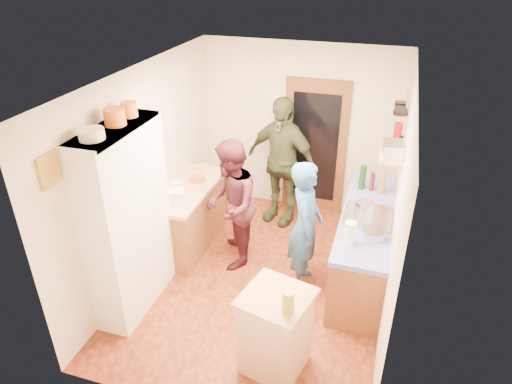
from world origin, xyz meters
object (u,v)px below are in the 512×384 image
at_px(person_back, 282,162).
at_px(person_left, 233,203).
at_px(island_base, 275,334).
at_px(person_hob, 308,227).
at_px(right_counter_base, 364,246).
at_px(hutch_body, 128,221).

bearing_deg(person_back, person_left, -87.96).
distance_m(island_base, person_hob, 1.41).
xyz_separation_m(island_base, person_back, (-0.66, 2.73, 0.55)).
xyz_separation_m(person_hob, person_back, (-0.68, 1.39, 0.15)).
distance_m(person_hob, person_left, 1.04).
distance_m(person_left, person_back, 1.22).
height_order(right_counter_base, person_left, person_left).
relative_size(right_counter_base, person_hob, 1.32).
bearing_deg(hutch_body, person_back, 62.82).
bearing_deg(hutch_body, person_left, 53.01).
relative_size(right_counter_base, person_left, 1.27).
xyz_separation_m(right_counter_base, person_left, (-1.67, -0.20, 0.44)).
bearing_deg(person_left, hutch_body, -54.18).
xyz_separation_m(island_base, person_left, (-0.99, 1.57, 0.43)).
bearing_deg(person_back, hutch_body, -99.07).
bearing_deg(right_counter_base, person_hob, -147.29).
distance_m(island_base, person_back, 2.87).
height_order(island_base, person_back, person_back).
bearing_deg(island_base, hutch_body, 165.46).
xyz_separation_m(right_counter_base, person_hob, (-0.66, -0.42, 0.41)).
bearing_deg(person_left, person_back, 146.74).
distance_m(right_counter_base, person_left, 1.74).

